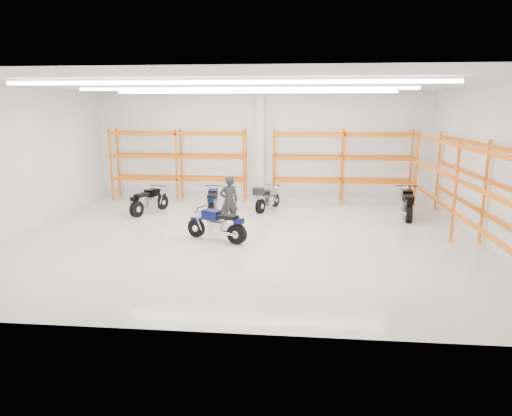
# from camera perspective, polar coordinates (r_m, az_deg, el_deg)

# --- Properties ---
(ground) EXTENTS (14.00, 14.00, 0.00)m
(ground) POSITION_cam_1_polar(r_m,az_deg,el_deg) (13.87, -1.60, -3.68)
(ground) COLOR beige
(ground) RESTS_ON ground
(room_shell) EXTENTS (14.02, 12.02, 4.51)m
(room_shell) POSITION_cam_1_polar(r_m,az_deg,el_deg) (13.36, -1.67, 10.00)
(room_shell) COLOR white
(room_shell) RESTS_ON ground
(motorcycle_main) EXTENTS (1.91, 1.00, 1.00)m
(motorcycle_main) POSITION_cam_1_polar(r_m,az_deg,el_deg) (13.42, -4.70, -2.21)
(motorcycle_main) COLOR black
(motorcycle_main) RESTS_ON ground
(motorcycle_back_a) EXTENTS (0.98, 1.89, 0.98)m
(motorcycle_back_a) POSITION_cam_1_polar(r_m,az_deg,el_deg) (17.29, -13.34, 0.79)
(motorcycle_back_a) COLOR black
(motorcycle_back_a) RESTS_ON ground
(motorcycle_back_b) EXTENTS (0.68, 2.04, 1.00)m
(motorcycle_back_b) POSITION_cam_1_polar(r_m,az_deg,el_deg) (16.71, -5.44, 0.72)
(motorcycle_back_b) COLOR black
(motorcycle_back_b) RESTS_ON ground
(motorcycle_back_c) EXTENTS (0.97, 1.87, 1.00)m
(motorcycle_back_c) POSITION_cam_1_polar(r_m,az_deg,el_deg) (17.31, 1.27, 1.20)
(motorcycle_back_c) COLOR black
(motorcycle_back_c) RESTS_ON ground
(motorcycle_back_d) EXTENTS (0.73, 2.19, 1.07)m
(motorcycle_back_d) POSITION_cam_1_polar(r_m,az_deg,el_deg) (17.02, 18.36, 0.46)
(motorcycle_back_d) COLOR black
(motorcycle_back_d) RESTS_ON ground
(standing_man) EXTENTS (0.73, 0.61, 1.70)m
(standing_man) POSITION_cam_1_polar(r_m,az_deg,el_deg) (14.92, -3.39, 0.83)
(standing_man) COLOR black
(standing_man) RESTS_ON ground
(structural_column) EXTENTS (0.32, 0.32, 4.50)m
(structural_column) POSITION_cam_1_polar(r_m,az_deg,el_deg) (19.18, 0.53, 7.66)
(structural_column) COLOR white
(structural_column) RESTS_ON ground
(pallet_racking_back_left) EXTENTS (5.67, 0.87, 3.00)m
(pallet_racking_back_left) POSITION_cam_1_polar(r_m,az_deg,el_deg) (19.49, -9.63, 6.19)
(pallet_racking_back_left) COLOR #ED6C00
(pallet_racking_back_left) RESTS_ON ground
(pallet_racking_back_right) EXTENTS (5.67, 0.87, 3.00)m
(pallet_racking_back_right) POSITION_cam_1_polar(r_m,az_deg,el_deg) (18.89, 10.81, 5.95)
(pallet_racking_back_right) COLOR #ED6C00
(pallet_racking_back_right) RESTS_ON ground
(pallet_racking_side) EXTENTS (0.87, 9.07, 3.00)m
(pallet_racking_side) POSITION_cam_1_polar(r_m,az_deg,el_deg) (14.22, 25.28, 3.01)
(pallet_racking_side) COLOR #ED6C00
(pallet_racking_side) RESTS_ON ground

